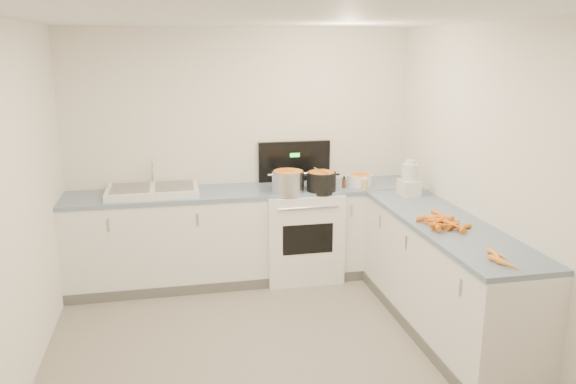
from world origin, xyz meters
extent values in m
cube|color=white|center=(0.00, 1.70, 0.45)|extent=(3.50, 0.60, 0.90)
cube|color=#7287A2|center=(0.00, 1.70, 0.92)|extent=(3.50, 0.62, 0.04)
cube|color=white|center=(1.45, 0.30, 0.45)|extent=(0.60, 2.20, 0.90)
cube|color=#7287A2|center=(1.45, 0.30, 0.92)|extent=(0.62, 2.20, 0.04)
cube|color=white|center=(0.55, 1.68, 0.45)|extent=(0.76, 0.65, 0.90)
cube|color=black|center=(0.55, 1.98, 1.15)|extent=(0.76, 0.05, 0.42)
cube|color=white|center=(-0.90, 1.70, 0.97)|extent=(0.86, 0.52, 0.07)
cube|color=slate|center=(-1.10, 1.70, 1.01)|extent=(0.36, 0.42, 0.01)
cube|color=slate|center=(-0.70, 1.70, 1.01)|extent=(0.36, 0.42, 0.01)
cylinder|color=silver|center=(-0.90, 1.92, 1.13)|extent=(0.03, 0.03, 0.24)
cylinder|color=silver|center=(0.39, 1.52, 1.03)|extent=(0.39, 0.39, 0.23)
cylinder|color=black|center=(0.72, 1.51, 1.02)|extent=(0.30, 0.30, 0.21)
cylinder|color=#AD7A47|center=(0.72, 1.51, 1.14)|extent=(0.07, 0.33, 0.01)
cylinder|color=white|center=(1.15, 1.62, 1.00)|extent=(0.27, 0.27, 0.12)
cylinder|color=#593319|center=(0.97, 1.57, 0.99)|extent=(0.04, 0.04, 0.10)
cylinder|color=#E5B266|center=(1.15, 1.47, 0.99)|extent=(0.06, 0.06, 0.10)
cube|color=white|center=(1.49, 1.16, 1.01)|extent=(0.17, 0.21, 0.15)
cylinder|color=silver|center=(1.49, 1.16, 1.17)|extent=(0.16, 0.16, 0.16)
cylinder|color=white|center=(1.49, 1.16, 1.26)|extent=(0.09, 0.09, 0.04)
cone|color=orange|center=(1.30, 0.18, 0.96)|extent=(0.15, 0.14, 0.05)
cone|color=orange|center=(1.41, 0.29, 0.97)|extent=(0.22, 0.15, 0.05)
cone|color=orange|center=(1.41, 0.14, 0.97)|extent=(0.20, 0.14, 0.05)
cone|color=orange|center=(1.46, 0.09, 0.96)|extent=(0.20, 0.12, 0.04)
cone|color=orange|center=(1.37, 0.32, 0.97)|extent=(0.21, 0.17, 0.05)
cone|color=orange|center=(1.43, 0.27, 0.97)|extent=(0.19, 0.13, 0.05)
cone|color=orange|center=(1.29, 0.34, 0.96)|extent=(0.18, 0.07, 0.04)
cone|color=orange|center=(1.40, 0.21, 0.96)|extent=(0.20, 0.08, 0.04)
cone|color=orange|center=(1.42, 0.08, 0.97)|extent=(0.06, 0.17, 0.05)
cone|color=orange|center=(1.33, 0.19, 0.97)|extent=(0.21, 0.16, 0.05)
cone|color=orange|center=(1.37, 0.23, 0.96)|extent=(0.20, 0.09, 0.04)
cone|color=orange|center=(1.34, 0.21, 0.96)|extent=(0.16, 0.13, 0.04)
cone|color=orange|center=(1.40, 0.22, 0.96)|extent=(0.18, 0.15, 0.05)
cone|color=orange|center=(1.29, 0.21, 0.96)|extent=(0.15, 0.18, 0.04)
cone|color=orange|center=(1.30, 0.23, 0.98)|extent=(0.18, 0.10, 0.05)
cone|color=orange|center=(1.41, 0.34, 0.99)|extent=(0.10, 0.21, 0.05)
cone|color=orange|center=(1.36, 0.19, 0.98)|extent=(0.12, 0.20, 0.04)
cone|color=orange|center=(1.30, 0.23, 0.99)|extent=(0.14, 0.20, 0.05)
cone|color=orange|center=(1.41, 0.29, 0.99)|extent=(0.10, 0.18, 0.05)
cone|color=orange|center=(1.38, 0.12, 0.99)|extent=(0.09, 0.21, 0.05)
cone|color=orange|center=(1.28, 0.10, 0.99)|extent=(0.17, 0.09, 0.04)
cone|color=orange|center=(1.30, 0.31, 0.99)|extent=(0.20, 0.09, 0.05)
cone|color=orange|center=(1.30, 0.17, 1.00)|extent=(0.15, 0.13, 0.04)
cone|color=orange|center=(1.27, 0.14, 0.98)|extent=(0.10, 0.22, 0.04)
cone|color=orange|center=(1.38, -0.67, 0.96)|extent=(0.10, 0.17, 0.04)
cone|color=orange|center=(1.36, -0.61, 0.96)|extent=(0.10, 0.18, 0.04)
cone|color=orange|center=(1.37, -0.55, 0.96)|extent=(0.09, 0.18, 0.04)
cone|color=orange|center=(1.41, -0.49, 0.96)|extent=(0.07, 0.17, 0.04)
cube|color=tan|center=(-1.16, 1.67, 1.01)|extent=(0.02, 0.04, 0.00)
cube|color=tan|center=(-1.13, 1.58, 1.02)|extent=(0.01, 0.05, 0.00)
cube|color=tan|center=(-1.17, 1.62, 1.02)|extent=(0.02, 0.05, 0.00)
cube|color=tan|center=(-1.03, 1.61, 1.01)|extent=(0.04, 0.01, 0.00)
cube|color=tan|center=(-1.14, 1.76, 1.02)|extent=(0.04, 0.02, 0.00)
cube|color=tan|center=(-1.04, 1.69, 1.02)|extent=(0.01, 0.04, 0.00)
cube|color=tan|center=(-1.14, 1.83, 1.01)|extent=(0.04, 0.04, 0.00)
cube|color=tan|center=(-1.03, 1.65, 1.01)|extent=(0.04, 0.02, 0.00)
cube|color=tan|center=(-1.03, 1.73, 1.02)|extent=(0.05, 0.01, 0.00)
cube|color=tan|center=(-1.06, 1.63, 1.01)|extent=(0.05, 0.04, 0.00)
cube|color=tan|center=(-1.21, 1.80, 1.02)|extent=(0.05, 0.03, 0.00)
cube|color=tan|center=(-1.08, 1.65, 1.02)|extent=(0.05, 0.03, 0.00)
cube|color=tan|center=(-1.20, 1.62, 1.02)|extent=(0.04, 0.04, 0.00)
camera|label=1|loc=(-0.69, -3.66, 2.30)|focal=35.00mm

